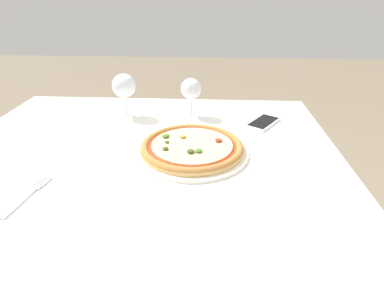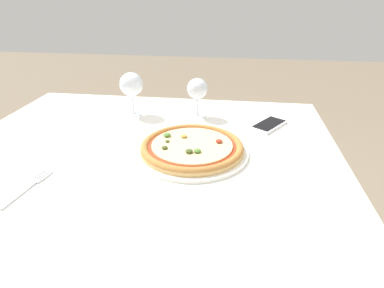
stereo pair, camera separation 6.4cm
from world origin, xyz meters
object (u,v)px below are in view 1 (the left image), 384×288
(dining_table, at_px, (144,180))
(wine_glass_far_left, at_px, (191,90))
(wine_glass_far_right, at_px, (124,87))
(cell_phone, at_px, (263,123))
(pizza_plate, at_px, (192,148))
(fork, at_px, (29,194))

(dining_table, height_order, wine_glass_far_left, wine_glass_far_left)
(wine_glass_far_right, relative_size, cell_phone, 1.02)
(pizza_plate, xyz_separation_m, fork, (-0.38, -0.23, -0.01))
(dining_table, relative_size, cell_phone, 7.41)
(dining_table, distance_m, fork, 0.33)
(dining_table, xyz_separation_m, pizza_plate, (0.15, 0.01, 0.11))
(fork, bearing_deg, wine_glass_far_right, 78.12)
(wine_glass_far_left, distance_m, cell_phone, 0.29)
(dining_table, height_order, pizza_plate, pizza_plate)
(pizza_plate, relative_size, fork, 1.96)
(pizza_plate, bearing_deg, wine_glass_far_right, 132.88)
(dining_table, bearing_deg, pizza_plate, 5.50)
(fork, height_order, cell_phone, cell_phone)
(dining_table, height_order, fork, fork)
(pizza_plate, height_order, fork, pizza_plate)
(pizza_plate, bearing_deg, dining_table, -174.50)
(pizza_plate, height_order, wine_glass_far_left, wine_glass_far_left)
(wine_glass_far_left, relative_size, wine_glass_far_right, 0.90)
(wine_glass_far_left, bearing_deg, cell_phone, -13.70)
(dining_table, bearing_deg, wine_glass_far_right, 111.57)
(fork, relative_size, cell_phone, 1.07)
(pizza_plate, distance_m, wine_glass_far_left, 0.31)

